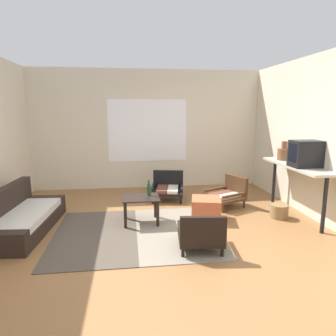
{
  "coord_description": "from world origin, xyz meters",
  "views": [
    {
      "loc": [
        -0.45,
        -3.97,
        1.81
      ],
      "look_at": [
        0.17,
        0.71,
        0.89
      ],
      "focal_mm": 32.32,
      "sensor_mm": 36.0,
      "label": 1
    }
  ],
  "objects": [
    {
      "name": "coffee_table",
      "position": [
        -0.27,
        0.7,
        0.34
      ],
      "size": [
        0.58,
        0.49,
        0.43
      ],
      "color": "black",
      "rests_on": "ground"
    },
    {
      "name": "ground_plane",
      "position": [
        0.0,
        0.0,
        0.0
      ],
      "size": [
        7.8,
        7.8,
        0.0
      ],
      "primitive_type": "plane",
      "color": "olive"
    },
    {
      "name": "area_rug",
      "position": [
        -0.35,
        0.29,
        0.01
      ],
      "size": [
        2.4,
        2.04,
        0.01
      ],
      "color": "#4C4238",
      "rests_on": "ground"
    },
    {
      "name": "clay_vase",
      "position": [
        2.38,
        1.19,
        1.02
      ],
      "size": [
        0.23,
        0.23,
        0.34
      ],
      "color": "brown",
      "rests_on": "console_shelf"
    },
    {
      "name": "far_wall_with_window",
      "position": [
        0.0,
        3.06,
        1.35
      ],
      "size": [
        5.6,
        0.13,
        2.7
      ],
      "color": "beige",
      "rests_on": "ground"
    },
    {
      "name": "wicker_basket",
      "position": [
        2.06,
        0.64,
        0.11
      ],
      "size": [
        0.3,
        0.3,
        0.23
      ],
      "primitive_type": "cylinder",
      "color": "olive",
      "rests_on": "ground"
    },
    {
      "name": "side_wall_right",
      "position": [
        2.66,
        0.3,
        1.35
      ],
      "size": [
        0.12,
        6.6,
        2.7
      ],
      "primitive_type": "cube",
      "color": "beige",
      "rests_on": "ground"
    },
    {
      "name": "armchair_by_window",
      "position": [
        0.33,
        1.99,
        0.25
      ],
      "size": [
        0.73,
        0.72,
        0.55
      ],
      "color": "black",
      "rests_on": "ground"
    },
    {
      "name": "glass_bottle",
      "position": [
        -0.13,
        0.79,
        0.53
      ],
      "size": [
        0.06,
        0.06,
        0.25
      ],
      "color": "#194723",
      "rests_on": "coffee_table"
    },
    {
      "name": "armchair_striped_foreground",
      "position": [
        0.46,
        -0.39,
        0.23
      ],
      "size": [
        0.63,
        0.65,
        0.53
      ],
      "color": "black",
      "rests_on": "ground"
    },
    {
      "name": "armchair_corner",
      "position": [
        1.41,
        1.35,
        0.26
      ],
      "size": [
        0.78,
        0.75,
        0.56
      ],
      "color": "#472D19",
      "rests_on": "ground"
    },
    {
      "name": "crt_television",
      "position": [
        2.37,
        0.51,
        1.11
      ],
      "size": [
        0.46,
        0.33,
        0.43
      ],
      "color": "black",
      "rests_on": "console_shelf"
    },
    {
      "name": "console_shelf",
      "position": [
        2.38,
        0.71,
        0.8
      ],
      "size": [
        0.47,
        1.67,
        0.9
      ],
      "color": "#B2AD9E",
      "rests_on": "ground"
    },
    {
      "name": "ottoman_orange",
      "position": [
        0.81,
        0.72,
        0.18
      ],
      "size": [
        0.56,
        0.56,
        0.36
      ],
      "primitive_type": "cube",
      "rotation": [
        0.0,
        0.0,
        -0.23
      ],
      "color": "#BC5633",
      "rests_on": "ground"
    },
    {
      "name": "couch",
      "position": [
        -2.08,
        0.59,
        0.2
      ],
      "size": [
        0.86,
        1.81,
        0.66
      ],
      "color": "black",
      "rests_on": "ground"
    }
  ]
}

